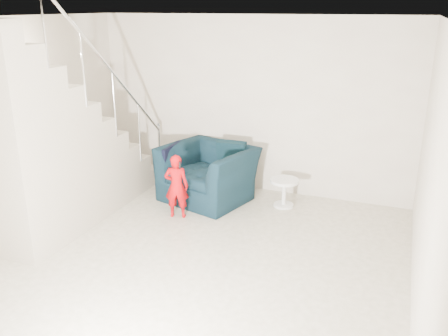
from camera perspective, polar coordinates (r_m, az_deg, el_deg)
The scene contains 11 objects.
floor at distance 5.48m, azimuth -6.14°, elevation -12.13°, with size 5.50×5.50×0.00m, color gray.
ceiling at distance 4.69m, azimuth -7.34°, elevation 17.37°, with size 5.50×5.50×0.00m, color silver.
back_wall at distance 7.38m, azimuth 3.28°, elevation 7.49°, with size 5.00×5.00×0.00m, color #B6A594.
right_wall at distance 4.40m, azimuth 23.58°, elevation -2.20°, with size 5.50×5.50×0.00m, color #B6A594.
armchair at distance 7.17m, azimuth -1.95°, elevation -0.66°, with size 1.26×1.10×0.82m, color black.
toddler at distance 6.57m, azimuth -5.73°, elevation -2.20°, with size 0.33×0.22×0.91m, color #A6050F.
side_table at distance 6.99m, azimuth 7.26°, elevation -2.43°, with size 0.42×0.42×0.42m.
staircase at distance 6.58m, azimuth -19.91°, elevation 1.28°, with size 1.02×3.03×3.62m.
cushion at distance 7.28m, azimuth 0.99°, elevation 1.63°, with size 0.46×0.13×0.44m, color black.
throw at distance 7.28m, azimuth -6.23°, elevation 0.42°, with size 0.05×0.54×0.61m, color black.
phone at distance 6.38m, azimuth -5.33°, elevation 0.35°, with size 0.02×0.05×0.10m, color black.
Camera 1 is at (2.21, -4.14, 2.83)m, focal length 38.00 mm.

